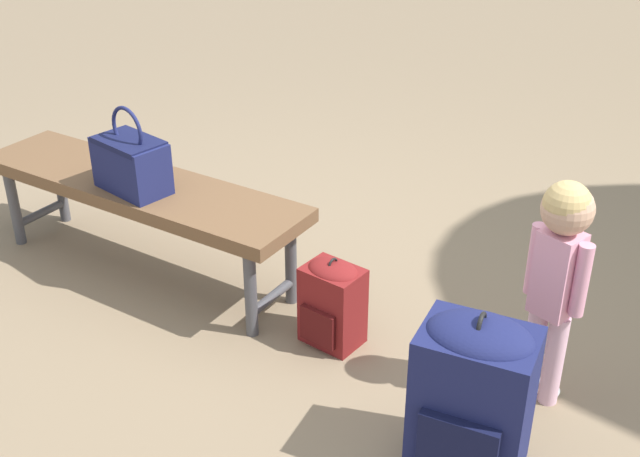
{
  "coord_description": "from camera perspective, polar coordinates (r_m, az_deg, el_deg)",
  "views": [
    {
      "loc": [
        1.6,
        -2.31,
        1.9
      ],
      "look_at": [
        0.14,
        -0.06,
        0.45
      ],
      "focal_mm": 44.7,
      "sensor_mm": 36.0,
      "label": 1
    }
  ],
  "objects": [
    {
      "name": "ground_plane",
      "position": [
        3.4,
        -1.44,
        -5.67
      ],
      "size": [
        40.0,
        40.0,
        0.0
      ],
      "primitive_type": "plane",
      "color": "#7F6B51",
      "rests_on": "ground"
    },
    {
      "name": "park_bench",
      "position": [
        3.55,
        -12.83,
        2.51
      ],
      "size": [
        1.6,
        0.42,
        0.45
      ],
      "color": "brown",
      "rests_on": "ground"
    },
    {
      "name": "handbag",
      "position": [
        3.4,
        -13.38,
        4.66
      ],
      "size": [
        0.34,
        0.23,
        0.37
      ],
      "color": "#191E4C",
      "rests_on": "park_bench"
    },
    {
      "name": "child_standing",
      "position": [
        2.73,
        16.73,
        -2.22
      ],
      "size": [
        0.22,
        0.17,
        0.85
      ],
      "color": "#E5B2C6",
      "rests_on": "ground"
    },
    {
      "name": "backpack_large",
      "position": [
        2.54,
        10.9,
        -11.52
      ],
      "size": [
        0.38,
        0.34,
        0.59
      ],
      "color": "#191E4C",
      "rests_on": "ground"
    },
    {
      "name": "backpack_small",
      "position": [
        3.1,
        0.9,
        -5.19
      ],
      "size": [
        0.24,
        0.21,
        0.38
      ],
      "color": "maroon",
      "rests_on": "ground"
    }
  ]
}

